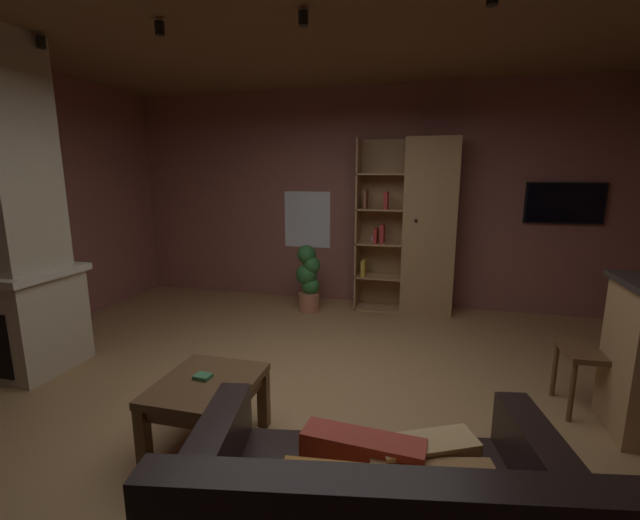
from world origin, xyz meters
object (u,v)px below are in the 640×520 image
table_book_0 (203,377)px  wall_mounted_tv (564,203)px  bookshelf_cabinet (422,228)px  stone_fireplace (3,227)px  coffee_table (207,394)px  potted_floor_plant (309,278)px  dining_chair (608,344)px

table_book_0 → wall_mounted_tv: wall_mounted_tv is taller
bookshelf_cabinet → table_book_0: size_ratio=21.02×
stone_fireplace → coffee_table: bearing=-15.7°
bookshelf_cabinet → coffee_table: 3.44m
table_book_0 → bookshelf_cabinet: bearing=67.9°
bookshelf_cabinet → potted_floor_plant: bearing=-166.4°
stone_fireplace → coffee_table: (2.20, -0.62, -0.91)m
potted_floor_plant → dining_chair: bearing=-32.8°
dining_chair → wall_mounted_tv: wall_mounted_tv is taller
stone_fireplace → bookshelf_cabinet: size_ratio=1.31×
bookshelf_cabinet → table_book_0: bookshelf_cabinet is taller
stone_fireplace → bookshelf_cabinet: stone_fireplace is taller
coffee_table → wall_mounted_tv: 4.50m
coffee_table → potted_floor_plant: 2.81m
bookshelf_cabinet → wall_mounted_tv: (1.61, 0.21, 0.32)m
bookshelf_cabinet → coffee_table: (-1.23, -3.14, -0.70)m
bookshelf_cabinet → dining_chair: bearing=-57.0°
potted_floor_plant → wall_mounted_tv: bearing=10.3°
stone_fireplace → wall_mounted_tv: 5.73m
wall_mounted_tv → potted_floor_plant: bearing=-169.7°
stone_fireplace → bookshelf_cabinet: (3.43, 2.52, -0.21)m
potted_floor_plant → stone_fireplace: bearing=-133.3°
potted_floor_plant → wall_mounted_tv: 3.16m
stone_fireplace → potted_floor_plant: stone_fireplace is taller
coffee_table → stone_fireplace: bearing=164.3°
coffee_table → wall_mounted_tv: wall_mounted_tv is taller
table_book_0 → dining_chair: 2.81m
coffee_table → bookshelf_cabinet: bearing=68.6°
stone_fireplace → coffee_table: stone_fireplace is taller
stone_fireplace → table_book_0: stone_fireplace is taller
table_book_0 → wall_mounted_tv: 4.49m
stone_fireplace → table_book_0: 2.38m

